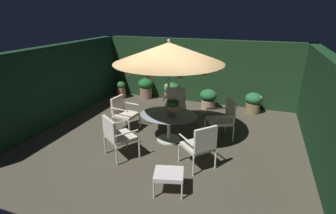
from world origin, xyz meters
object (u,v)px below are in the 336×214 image
object	(u,v)px
patio_chair_north	(175,102)
patio_chair_east	(117,134)
patio_chair_south	(224,117)
potted_plant_right_near	(253,102)
potted_plant_back_left	(121,90)
patio_chair_northeast	(123,111)
patio_chair_southeast	(200,144)
potted_plant_right_far	(146,87)
centerpiece_planter	(173,105)
potted_plant_back_center	(171,91)
patio_umbrella	(169,53)
potted_plant_front_corner	(208,98)
patio_dining_table	(169,120)
ottoman_footrest	(169,175)

from	to	relation	value
patio_chair_north	patio_chair_east	size ratio (longest dim) A/B	0.97
patio_chair_south	potted_plant_right_near	world-z (taller)	patio_chair_south
potted_plant_back_left	patio_chair_northeast	bearing A→B (deg)	-59.12
patio_chair_north	patio_chair_south	world-z (taller)	patio_chair_south
patio_chair_southeast	potted_plant_right_far	world-z (taller)	patio_chair_southeast
centerpiece_planter	patio_chair_north	bearing A→B (deg)	106.25
potted_plant_back_center	patio_umbrella	bearing A→B (deg)	-71.92
potted_plant_right_far	potted_plant_front_corner	xyz separation A→B (m)	(2.44, -0.29, -0.06)
patio_chair_northeast	potted_plant_back_left	world-z (taller)	patio_chair_northeast
patio_chair_east	potted_plant_right_far	xyz separation A→B (m)	(-1.16, 4.07, -0.15)
patio_umbrella	patio_chair_north	distance (m)	2.20
patio_chair_south	potted_plant_right_near	xyz separation A→B (m)	(0.65, 2.07, -0.21)
potted_plant_right_near	potted_plant_right_far	distance (m)	3.89
patio_dining_table	patio_chair_north	distance (m)	1.42
patio_umbrella	potted_plant_back_center	bearing A→B (deg)	108.08
patio_chair_east	ottoman_footrest	bearing A→B (deg)	-26.35
centerpiece_planter	potted_plant_back_center	bearing A→B (deg)	110.08
potted_plant_back_left	patio_dining_table	bearing A→B (deg)	-42.29
potted_plant_back_left	potted_plant_right_near	bearing A→B (deg)	1.43
ottoman_footrest	potted_plant_front_corner	bearing A→B (deg)	92.57
patio_chair_north	patio_chair_southeast	world-z (taller)	patio_chair_southeast
potted_plant_back_center	potted_plant_right_far	distance (m)	1.00
patio_chair_northeast	patio_chair_southeast	distance (m)	2.71
centerpiece_planter	patio_chair_south	world-z (taller)	centerpiece_planter
patio_dining_table	patio_chair_southeast	bearing A→B (deg)	-43.11
potted_plant_right_near	potted_plant_right_far	size ratio (longest dim) A/B	0.88
patio_umbrella	centerpiece_planter	xyz separation A→B (m)	(0.13, -0.03, -1.25)
potted_plant_right_near	potted_plant_back_center	bearing A→B (deg)	175.28
potted_plant_back_left	ottoman_footrest	bearing A→B (deg)	-51.84
patio_chair_southeast	ottoman_footrest	xyz separation A→B (m)	(-0.35, -0.94, -0.21)
potted_plant_right_near	potted_plant_front_corner	distance (m)	1.45
patio_dining_table	ottoman_footrest	bearing A→B (deg)	-70.18
patio_chair_east	potted_plant_back_left	world-z (taller)	patio_chair_east
patio_chair_northeast	potted_plant_back_center	distance (m)	2.81
patio_chair_southeast	potted_plant_right_near	xyz separation A→B (m)	(0.89, 3.69, -0.20)
patio_chair_south	potted_plant_right_far	world-z (taller)	patio_chair_south
patio_chair_east	patio_umbrella	bearing A→B (deg)	55.81
ottoman_footrest	potted_plant_right_far	size ratio (longest dim) A/B	0.81
potted_plant_right_far	potted_plant_back_center	bearing A→B (deg)	3.19
patio_chair_south	potted_plant_right_far	xyz separation A→B (m)	(-3.24, 2.26, -0.15)
potted_plant_front_corner	patio_chair_southeast	bearing A→B (deg)	-81.18
patio_chair_south	potted_plant_right_near	bearing A→B (deg)	72.53
patio_chair_southeast	potted_plant_right_far	xyz separation A→B (m)	(-3.00, 3.87, -0.14)
patio_umbrella	potted_plant_back_left	distance (m)	4.29
centerpiece_planter	patio_chair_east	distance (m)	1.52
patio_chair_southeast	patio_chair_north	bearing A→B (deg)	119.35
patio_chair_northeast	potted_plant_front_corner	xyz separation A→B (m)	(1.89, 2.43, -0.18)
potted_plant_back_center	potted_plant_right_near	size ratio (longest dim) A/B	1.01
patio_chair_north	potted_plant_right_near	bearing A→B (deg)	30.84
patio_chair_northeast	patio_chair_south	bearing A→B (deg)	9.74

